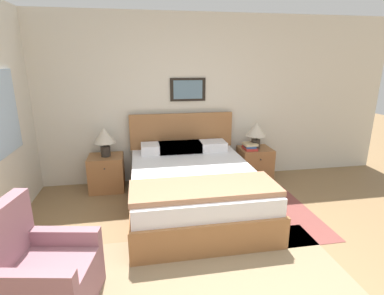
{
  "coord_description": "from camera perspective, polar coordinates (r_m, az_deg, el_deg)",
  "views": [
    {
      "loc": [
        -0.72,
        -1.67,
        1.91
      ],
      "look_at": [
        -0.13,
        1.65,
        0.92
      ],
      "focal_mm": 28.0,
      "sensor_mm": 36.0,
      "label": 1
    }
  ],
  "objects": [
    {
      "name": "nightstand_by_door",
      "position": [
        5.04,
        11.82,
        -3.05
      ],
      "size": [
        0.51,
        0.47,
        0.53
      ],
      "color": "#936038",
      "rests_on": "ground_plane"
    },
    {
      "name": "armchair",
      "position": [
        2.81,
        -26.82,
        -20.85
      ],
      "size": [
        0.81,
        0.76,
        0.89
      ],
      "rotation": [
        0.0,
        0.0,
        -1.76
      ],
      "color": "#8E606B",
      "rests_on": "ground_plane"
    },
    {
      "name": "area_rug_bedside",
      "position": [
        4.17,
        16.65,
        -11.59
      ],
      "size": [
        0.77,
        1.52,
        0.01
      ],
      "color": "brown",
      "rests_on": "ground_plane"
    },
    {
      "name": "book_novel_upper",
      "position": [
        4.86,
        11.0,
        0.64
      ],
      "size": [
        0.21,
        0.21,
        0.04
      ],
      "rotation": [
        0.0,
        0.0,
        0.03
      ],
      "color": "beige",
      "rests_on": "book_hardcover_middle"
    },
    {
      "name": "book_thick_bottom",
      "position": [
        4.88,
        10.96,
        -0.13
      ],
      "size": [
        0.2,
        0.27,
        0.04
      ],
      "rotation": [
        0.0,
        0.0,
        -0.03
      ],
      "color": "#B7332D",
      "rests_on": "nightstand_by_door"
    },
    {
      "name": "area_rug_main",
      "position": [
        2.98,
        4.0,
        -23.51
      ],
      "size": [
        2.5,
        1.42,
        0.01
      ],
      "color": "#897556",
      "rests_on": "ground_plane"
    },
    {
      "name": "table_lamp_near_window",
      "position": [
        4.56,
        -16.35,
        1.91
      ],
      "size": [
        0.31,
        0.31,
        0.44
      ],
      "color": "#2D2823",
      "rests_on": "nightstand_near_window"
    },
    {
      "name": "book_hardcover_middle",
      "position": [
        4.87,
        10.98,
        0.26
      ],
      "size": [
        0.18,
        0.24,
        0.03
      ],
      "rotation": [
        0.0,
        0.0,
        -0.12
      ],
      "color": "#335693",
      "rests_on": "book_thick_bottom"
    },
    {
      "name": "wall_back",
      "position": [
        4.8,
        -1.38,
        9.02
      ],
      "size": [
        6.92,
        0.09,
        2.6
      ],
      "color": "beige",
      "rests_on": "ground_plane"
    },
    {
      "name": "bed",
      "position": [
        3.99,
        0.14,
        -7.29
      ],
      "size": [
        1.63,
        2.12,
        1.11
      ],
      "color": "#936038",
      "rests_on": "ground_plane"
    },
    {
      "name": "table_lamp_by_door",
      "position": [
        4.89,
        12.17,
        3.14
      ],
      "size": [
        0.31,
        0.31,
        0.44
      ],
      "color": "#2D2823",
      "rests_on": "nightstand_by_door"
    },
    {
      "name": "nightstand_near_window",
      "position": [
        4.73,
        -15.93,
        -4.67
      ],
      "size": [
        0.51,
        0.47,
        0.53
      ],
      "color": "#936038",
      "rests_on": "ground_plane"
    }
  ]
}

